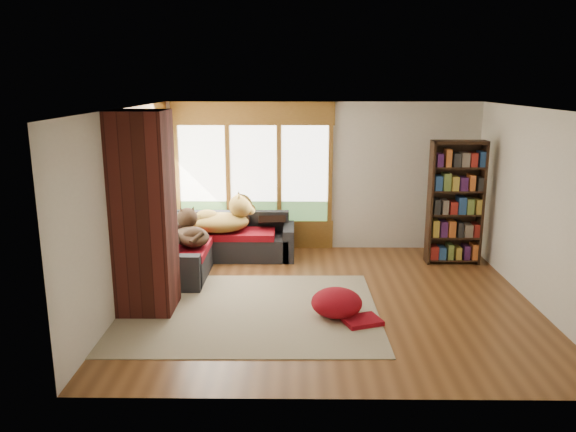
% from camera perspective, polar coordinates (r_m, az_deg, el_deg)
% --- Properties ---
extents(floor, '(5.50, 5.50, 0.00)m').
position_cam_1_polar(floor, '(7.87, 4.18, -8.45)').
color(floor, brown).
rests_on(floor, ground).
extents(ceiling, '(5.50, 5.50, 0.00)m').
position_cam_1_polar(ceiling, '(7.30, 4.53, 10.82)').
color(ceiling, white).
extents(wall_back, '(5.50, 0.04, 2.60)m').
position_cam_1_polar(wall_back, '(9.93, 3.44, 4.01)').
color(wall_back, silver).
rests_on(wall_back, ground).
extents(wall_front, '(5.50, 0.04, 2.60)m').
position_cam_1_polar(wall_front, '(5.08, 6.13, -5.42)').
color(wall_front, silver).
rests_on(wall_front, ground).
extents(wall_left, '(0.04, 5.00, 2.60)m').
position_cam_1_polar(wall_left, '(7.80, -16.26, 0.84)').
color(wall_left, silver).
rests_on(wall_left, ground).
extents(wall_right, '(0.04, 5.00, 2.60)m').
position_cam_1_polar(wall_right, '(8.13, 24.07, 0.71)').
color(wall_right, silver).
rests_on(wall_right, ground).
extents(windows_back, '(2.82, 0.10, 1.90)m').
position_cam_1_polar(windows_back, '(9.90, -3.52, 4.28)').
color(windows_back, brown).
rests_on(windows_back, wall_back).
extents(windows_left, '(0.10, 2.62, 1.90)m').
position_cam_1_polar(windows_left, '(8.91, -13.92, 2.86)').
color(windows_left, brown).
rests_on(windows_left, wall_left).
extents(roller_blind, '(0.03, 0.72, 0.90)m').
position_cam_1_polar(roller_blind, '(9.64, -12.66, 6.12)').
color(roller_blind, '#77835B').
rests_on(roller_blind, wall_left).
extents(brick_chimney, '(0.70, 0.70, 2.60)m').
position_cam_1_polar(brick_chimney, '(7.37, -14.43, 0.24)').
color(brick_chimney, '#471914').
rests_on(brick_chimney, ground).
extents(sectional_sofa, '(2.20, 2.20, 0.80)m').
position_cam_1_polar(sectional_sofa, '(9.47, -8.32, -2.77)').
color(sectional_sofa, black).
rests_on(sectional_sofa, ground).
extents(area_rug, '(3.52, 2.71, 0.01)m').
position_cam_1_polar(area_rug, '(7.50, -4.47, -9.54)').
color(area_rug, beige).
rests_on(area_rug, ground).
extents(bookshelf, '(0.87, 0.29, 2.03)m').
position_cam_1_polar(bookshelf, '(9.51, 16.65, 1.28)').
color(bookshelf, black).
rests_on(bookshelf, ground).
extents(pouf, '(0.81, 0.81, 0.36)m').
position_cam_1_polar(pouf, '(7.30, 4.97, -8.67)').
color(pouf, maroon).
rests_on(pouf, area_rug).
extents(dog_tan, '(1.08, 0.74, 0.56)m').
position_cam_1_polar(dog_tan, '(9.34, -6.44, 0.32)').
color(dog_tan, olive).
rests_on(dog_tan, sectional_sofa).
extents(dog_brindle, '(0.78, 0.94, 0.46)m').
position_cam_1_polar(dog_brindle, '(8.74, -9.90, -1.08)').
color(dog_brindle, black).
rests_on(dog_brindle, sectional_sofa).
extents(throw_pillows, '(1.98, 1.68, 0.45)m').
position_cam_1_polar(throw_pillows, '(9.49, -8.05, 0.19)').
color(throw_pillows, black).
rests_on(throw_pillows, sectional_sofa).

